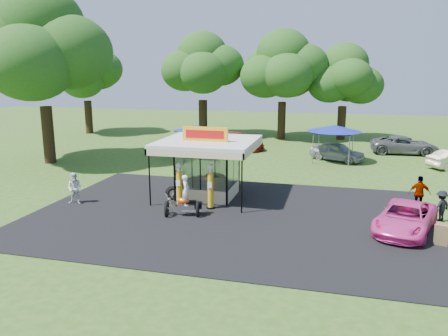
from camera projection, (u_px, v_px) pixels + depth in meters
The scene contains 24 objects.
ground at pixel (219, 229), 20.47m from camera, with size 120.00×120.00×0.00m, color #2F531A.
asphalt_apron at pixel (229, 215), 22.36m from camera, with size 20.00×14.00×0.04m, color black.
gas_station_kiosk at pixel (208, 167), 25.29m from camera, with size 5.40×5.40×4.18m.
gas_pump_left at pixel (179, 186), 23.58m from camera, with size 0.46×0.46×2.45m.
gas_pump_right at pixel (211, 188), 23.16m from camera, with size 0.46×0.46×2.46m.
motorcycle at pixel (185, 200), 22.04m from camera, with size 1.97×1.31×2.23m.
spare_tires at pixel (172, 193), 25.03m from camera, with size 0.96×0.70×0.78m.
a_frame_sign at pixel (442, 235), 18.29m from camera, with size 0.61×0.66×0.99m.
kiosk_car at pixel (218, 180), 27.66m from camera, with size 1.13×2.82×0.96m, color gold.
pink_sedan at pixel (405, 218), 19.93m from camera, with size 2.21×4.79×1.33m, color #FA44AA.
spectator_west at pixel (75, 188), 24.10m from camera, with size 0.86×0.67×1.77m, color white.
spectator_east_a at pixel (441, 206), 21.31m from camera, with size 1.00×0.58×1.55m, color black.
spectator_east_b at pixel (419, 193), 22.98m from camera, with size 1.09×0.45×1.86m, color gray.
bg_car_a at pixel (178, 146), 38.40m from camera, with size 1.58×4.52×1.49m, color beige.
bg_car_b at pixel (237, 141), 41.15m from camera, with size 2.22×5.45×1.58m, color #991B0B.
bg_car_c at pixel (337, 151), 35.88m from camera, with size 1.80×4.47×1.52m, color #A1A2A5.
bg_car_d at pixel (404, 145), 38.82m from camera, with size 2.63×5.71×1.59m, color #58595B.
tent_west at pixel (196, 128), 36.96m from camera, with size 3.92×3.92×2.74m.
tent_east at pixel (334, 129), 34.98m from camera, with size 4.30×4.30×3.01m.
oak_far_a at pixel (86, 75), 50.49m from camera, with size 9.04×9.04×10.71m.
oak_far_b at pixel (203, 72), 48.08m from camera, with size 9.43×9.43×11.25m.
oak_far_c at pixel (283, 72), 46.05m from camera, with size 9.61×9.61×11.32m.
oak_far_d at pixel (344, 80), 45.90m from camera, with size 8.32×8.32×9.91m.
oak_near at pixel (41, 56), 33.40m from camera, with size 11.61×11.61×13.37m.
Camera 1 is at (5.05, -18.70, 7.22)m, focal length 35.00 mm.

